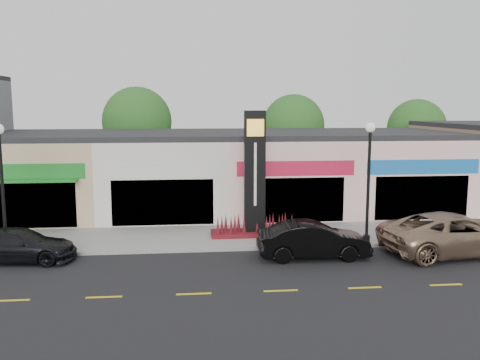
{
  "coord_description": "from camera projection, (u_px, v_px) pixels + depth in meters",
  "views": [
    {
      "loc": [
        -0.07,
        -19.62,
        6.32
      ],
      "look_at": [
        2.28,
        4.0,
        2.89
      ],
      "focal_mm": 38.0,
      "sensor_mm": 36.0,
      "label": 1
    }
  ],
  "objects": [
    {
      "name": "car_dark_sedan",
      "position": [
        18.0,
        245.0,
        20.86
      ],
      "size": [
        2.31,
        4.83,
        1.36
      ],
      "primitive_type": "imported",
      "rotation": [
        0.0,
        0.0,
        1.48
      ],
      "color": "black",
      "rests_on": "ground"
    },
    {
      "name": "pylon_sign",
      "position": [
        255.0,
        192.0,
        24.34
      ],
      "size": [
        4.2,
        1.3,
        6.0
      ],
      "color": "#570E20",
      "rests_on": "sidewalk"
    },
    {
      "name": "shop_pink_e",
      "position": [
        387.0,
        169.0,
        32.42
      ],
      "size": [
        7.0,
        10.01,
        4.8
      ],
      "color": "beige",
      "rests_on": "ground"
    },
    {
      "name": "lamp_west_near",
      "position": [
        2.0,
        175.0,
        21.42
      ],
      "size": [
        0.44,
        0.44,
        5.47
      ],
      "color": "black",
      "rests_on": "sidewalk"
    },
    {
      "name": "ground",
      "position": [
        193.0,
        267.0,
        20.23
      ],
      "size": [
        120.0,
        120.0,
        0.0
      ],
      "primitive_type": "plane",
      "color": "black",
      "rests_on": "ground"
    },
    {
      "name": "shop_pink_w",
      "position": [
        279.0,
        170.0,
        31.73
      ],
      "size": [
        7.0,
        10.01,
        4.8
      ],
      "color": "beige",
      "rests_on": "ground"
    },
    {
      "name": "curb",
      "position": [
        193.0,
        250.0,
        22.29
      ],
      "size": [
        52.0,
        0.2,
        0.15
      ],
      "primitive_type": "cube",
      "color": "gray",
      "rests_on": "ground"
    },
    {
      "name": "tree_rear_east",
      "position": [
        416.0,
        128.0,
        40.54
      ],
      "size": [
        4.6,
        4.6,
        6.94
      ],
      "color": "#382619",
      "rests_on": "ground"
    },
    {
      "name": "car_gold_suv",
      "position": [
        455.0,
        234.0,
        21.88
      ],
      "size": [
        3.76,
        6.76,
        1.79
      ],
      "primitive_type": "imported",
      "rotation": [
        0.0,
        0.0,
        1.7
      ],
      "color": "#9A7C62",
      "rests_on": "ground"
    },
    {
      "name": "tree_rear_mid",
      "position": [
        293.0,
        125.0,
        39.52
      ],
      "size": [
        4.8,
        4.8,
        7.29
      ],
      "color": "#382619",
      "rests_on": "ground"
    },
    {
      "name": "sidewalk",
      "position": [
        192.0,
        237.0,
        24.51
      ],
      "size": [
        52.0,
        4.3,
        0.15
      ],
      "primitive_type": "cube",
      "color": "gray",
      "rests_on": "ground"
    },
    {
      "name": "tree_rear_west",
      "position": [
        137.0,
        121.0,
        38.3
      ],
      "size": [
        5.2,
        5.2,
        7.83
      ],
      "color": "#382619",
      "rests_on": "ground"
    },
    {
      "name": "lamp_east_near",
      "position": [
        369.0,
        170.0,
        22.98
      ],
      "size": [
        0.44,
        0.44,
        5.47
      ],
      "color": "black",
      "rests_on": "sidewalk"
    },
    {
      "name": "car_black_conv",
      "position": [
        313.0,
        240.0,
        21.31
      ],
      "size": [
        1.7,
        4.69,
        1.54
      ],
      "primitive_type": "imported",
      "rotation": [
        0.0,
        0.0,
        1.55
      ],
      "color": "black",
      "rests_on": "ground"
    },
    {
      "name": "shop_beige",
      "position": [
        49.0,
        173.0,
        30.35
      ],
      "size": [
        7.0,
        10.85,
        4.8
      ],
      "color": "tan",
      "rests_on": "ground"
    },
    {
      "name": "shop_cream",
      "position": [
        167.0,
        171.0,
        31.04
      ],
      "size": [
        7.0,
        10.01,
        4.8
      ],
      "color": "silver",
      "rests_on": "ground"
    }
  ]
}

